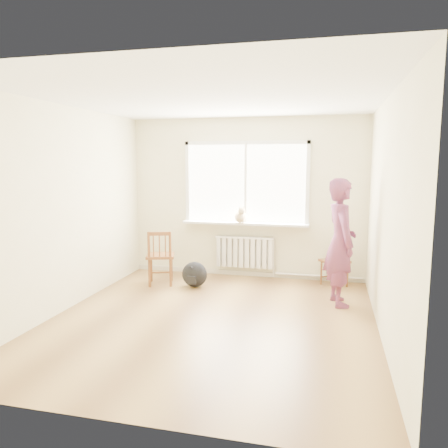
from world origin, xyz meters
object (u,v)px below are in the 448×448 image
Objects in this scene: chair_left at (160,258)px; cat at (241,216)px; person at (340,242)px; backpack at (195,274)px; chair_right at (336,263)px.

chair_left is 2.08× the size of cat.
person is (2.77, -0.31, 0.43)m from chair_left.
chair_left is at bearing -167.81° from cat.
chair_left is 2.19× the size of backpack.
chair_right is 1.80× the size of cat.
person is 4.34× the size of backpack.
backpack is at bearing -149.83° from cat.
chair_right is at bearing 173.69° from chair_left.
cat is (-1.58, 0.14, 0.68)m from chair_right.
cat reaches higher than chair_left.
backpack is at bearing 65.75° from person.
backpack is (-2.17, -0.55, -0.18)m from chair_right.
chair_right is 1.72m from cat.
chair_left is at bearing -26.14° from chair_right.
chair_right is 1.01m from person.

